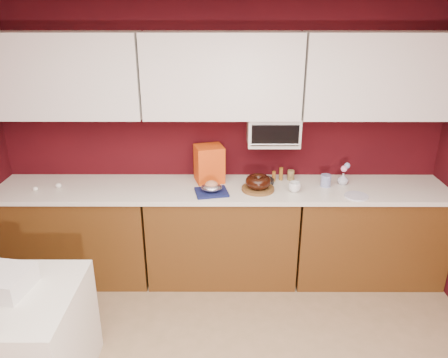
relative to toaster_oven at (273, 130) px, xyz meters
name	(u,v)px	position (x,y,z in m)	size (l,w,h in m)	color
wall_back	(222,139)	(-0.45, 0.15, -0.12)	(4.00, 0.02, 2.50)	#38070C
base_cabinet_left	(78,234)	(-1.78, -0.17, -0.95)	(1.31, 0.58, 0.86)	#543110
base_cabinet_center	(222,234)	(-0.45, -0.17, -0.95)	(1.31, 0.58, 0.86)	#543110
base_cabinet_right	(366,234)	(0.88, -0.17, -0.95)	(1.31, 0.58, 0.86)	#543110
countertop	(222,189)	(-0.45, -0.17, -0.49)	(4.00, 0.62, 0.04)	silver
upper_cabinet_left	(62,76)	(-1.78, -0.02, 0.48)	(1.31, 0.33, 0.70)	white
upper_cabinet_center	(222,76)	(-0.45, -0.02, 0.48)	(1.31, 0.33, 0.70)	white
upper_cabinet_right	(382,76)	(0.88, -0.02, 0.48)	(1.31, 0.33, 0.70)	white
toaster_oven	(273,130)	(0.00, 0.00, 0.00)	(0.45, 0.30, 0.25)	white
toaster_oven_door	(275,135)	(0.00, -0.16, 0.00)	(0.40, 0.02, 0.18)	black
toaster_oven_handle	(275,144)	(0.00, -0.18, -0.07)	(0.02, 0.02, 0.42)	silver
dining_table	(4,343)	(-1.85, -1.50, -1.00)	(1.00, 0.80, 0.75)	silver
cake_base	(258,189)	(-0.14, -0.23, -0.46)	(0.28, 0.28, 0.03)	brown
bundt_cake	(258,182)	(-0.14, -0.23, -0.39)	(0.22, 0.22, 0.09)	black
navy_towel	(212,192)	(-0.54, -0.29, -0.46)	(0.27, 0.23, 0.02)	#131948
foil_ham_nest	(211,187)	(-0.54, -0.29, -0.42)	(0.18, 0.15, 0.07)	silver
roasted_ham	(211,185)	(-0.54, -0.29, -0.40)	(0.11, 0.09, 0.07)	tan
pandoro_box	(209,164)	(-0.57, -0.01, -0.31)	(0.24, 0.22, 0.33)	red
dark_pan	(263,181)	(-0.08, -0.06, -0.46)	(0.20, 0.20, 0.04)	black
coffee_mug	(295,186)	(0.17, -0.26, -0.42)	(0.09, 0.09, 0.10)	white
blue_jar	(326,181)	(0.47, -0.14, -0.42)	(0.09, 0.09, 0.11)	navy
flower_vase	(343,178)	(0.63, -0.09, -0.42)	(0.08, 0.08, 0.12)	#AFB4C7
flower_pink	(344,169)	(0.63, -0.09, -0.33)	(0.06, 0.06, 0.06)	#FB91C4
flower_blue	(347,166)	(0.66, -0.07, -0.30)	(0.05, 0.05, 0.05)	#7D93C8
china_plate	(356,196)	(0.68, -0.36, -0.47)	(0.20, 0.20, 0.01)	silver
amber_bottle	(274,176)	(0.02, -0.02, -0.43)	(0.03, 0.03, 0.10)	brown
paper_cup	(291,175)	(0.18, 0.01, -0.43)	(0.06, 0.06, 0.09)	olive
egg_left	(35,189)	(-2.07, -0.24, -0.46)	(0.05, 0.04, 0.04)	white
egg_right	(59,185)	(-1.89, -0.18, -0.45)	(0.06, 0.04, 0.04)	white
amber_bottle_tall	(281,174)	(0.09, 0.01, -0.42)	(0.03, 0.03, 0.12)	brown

